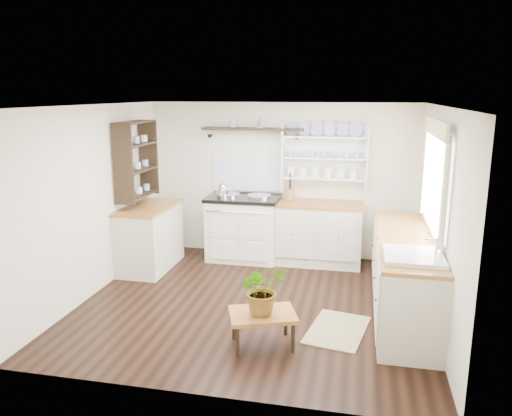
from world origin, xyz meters
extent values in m
cube|color=black|center=(0.00, 0.00, 0.00)|extent=(4.00, 3.80, 0.01)
cube|color=silver|center=(0.00, 1.90, 1.15)|extent=(4.00, 0.02, 2.30)
cube|color=silver|center=(2.00, 0.00, 1.15)|extent=(0.02, 3.80, 2.30)
cube|color=silver|center=(-2.00, 0.00, 1.15)|extent=(0.02, 3.80, 2.30)
cube|color=white|center=(0.00, 0.00, 2.30)|extent=(4.00, 3.80, 0.01)
cube|color=white|center=(1.96, 0.15, 1.50)|extent=(0.04, 1.40, 1.00)
cube|color=white|center=(1.94, 0.15, 1.50)|extent=(0.02, 1.50, 1.10)
cube|color=beige|center=(1.92, 0.15, 2.08)|extent=(0.04, 1.55, 0.18)
cube|color=white|center=(-0.50, 1.57, 0.45)|extent=(1.02, 0.67, 0.90)
cube|color=black|center=(-0.50, 1.57, 0.93)|extent=(1.06, 0.71, 0.05)
cylinder|color=silver|center=(-0.73, 1.57, 0.97)|extent=(0.35, 0.35, 0.03)
cylinder|color=silver|center=(-0.26, 1.57, 0.97)|extent=(0.35, 0.35, 0.03)
cylinder|color=silver|center=(-0.50, 1.20, 0.80)|extent=(0.92, 0.02, 0.02)
cube|color=beige|center=(0.60, 1.60, 0.44)|extent=(1.25, 0.60, 0.88)
cube|color=brown|center=(0.60, 1.60, 0.88)|extent=(1.27, 0.63, 0.04)
cube|color=beige|center=(1.70, 0.10, 0.44)|extent=(0.60, 2.40, 0.88)
cube|color=brown|center=(1.70, 0.10, 0.88)|extent=(0.62, 2.43, 0.04)
cube|color=white|center=(1.70, -0.65, 0.80)|extent=(0.55, 0.60, 0.28)
cylinder|color=silver|center=(1.90, -0.65, 1.00)|extent=(0.02, 0.02, 0.22)
cube|color=beige|center=(-1.70, 0.90, 0.44)|extent=(0.60, 1.10, 0.88)
cube|color=brown|center=(-1.70, 0.90, 0.88)|extent=(0.62, 1.13, 0.04)
cube|color=white|center=(0.65, 1.88, 1.55)|extent=(1.20, 0.03, 0.90)
cube|color=white|center=(0.65, 1.79, 1.55)|extent=(1.20, 0.22, 0.02)
cylinder|color=navy|center=(0.65, 1.80, 1.82)|extent=(0.20, 0.02, 0.20)
cube|color=black|center=(-0.40, 1.77, 1.92)|extent=(1.50, 0.24, 0.04)
cone|color=black|center=(-1.05, 1.84, 1.81)|extent=(0.06, 0.20, 0.06)
cone|color=black|center=(0.25, 1.84, 1.81)|extent=(0.06, 0.20, 0.06)
cube|color=black|center=(-1.84, 0.90, 1.55)|extent=(0.28, 0.80, 1.05)
cylinder|color=brown|center=(0.16, 1.68, 0.99)|extent=(0.14, 0.14, 0.16)
cube|color=brown|center=(0.30, -0.98, 0.33)|extent=(0.75, 0.64, 0.04)
cylinder|color=black|center=(0.11, -1.23, 0.15)|extent=(0.04, 0.04, 0.31)
cylinder|color=black|center=(-0.01, -0.90, 0.15)|extent=(0.04, 0.04, 0.31)
cylinder|color=black|center=(0.61, -1.05, 0.15)|extent=(0.04, 0.04, 0.31)
cylinder|color=black|center=(0.49, -0.72, 0.15)|extent=(0.04, 0.04, 0.31)
imported|color=#3F7233|center=(0.30, -0.98, 0.59)|extent=(0.59, 0.58, 0.50)
cube|color=olive|center=(1.01, -0.51, 0.01)|extent=(0.70, 0.94, 0.02)
camera|label=1|loc=(1.17, -5.39, 2.45)|focal=35.00mm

